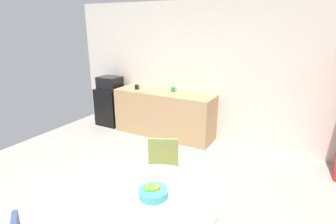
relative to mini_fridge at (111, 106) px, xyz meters
name	(u,v)px	position (x,y,z in m)	size (l,w,h in m)	color
wall_back	(209,72)	(2.15, 0.35, 0.89)	(6.00, 0.10, 2.60)	silver
counter_block	(164,114)	(1.37, 0.00, 0.04)	(2.04, 0.60, 0.90)	tan
mini_fridge	(111,106)	(0.00, 0.00, 0.00)	(0.54, 0.54, 0.82)	black
microwave	(110,83)	(0.00, 0.00, 0.54)	(0.48, 0.38, 0.26)	black
round_table	(155,209)	(2.89, -2.82, 0.21)	(1.14, 1.14, 0.75)	silver
chair_olive	(163,164)	(2.46, -1.93, 0.11)	(0.56, 0.56, 0.83)	silver
fruit_bowl	(153,192)	(2.88, -2.83, 0.39)	(0.26, 0.26, 0.13)	teal
mug_white	(173,90)	(1.52, 0.10, 0.54)	(0.13, 0.08, 0.09)	#338C59
mug_green	(137,87)	(0.77, -0.06, 0.54)	(0.13, 0.08, 0.09)	black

